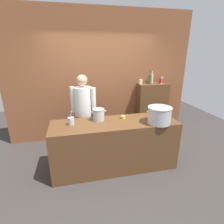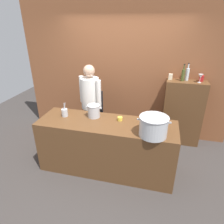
{
  "view_description": "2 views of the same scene",
  "coord_description": "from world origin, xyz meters",
  "px_view_note": "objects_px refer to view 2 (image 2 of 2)",
  "views": [
    {
      "loc": [
        -0.67,
        -2.76,
        2.07
      ],
      "look_at": [
        0.04,
        0.37,
        0.96
      ],
      "focal_mm": 28.03,
      "sensor_mm": 36.0,
      "label": 1
    },
    {
      "loc": [
        0.76,
        -2.7,
        2.4
      ],
      "look_at": [
        0.0,
        0.36,
        0.92
      ],
      "focal_mm": 31.99,
      "sensor_mm": 36.0,
      "label": 2
    }
  ],
  "objects_px": {
    "wine_bottle_clear": "(187,74)",
    "utensil_crock": "(65,112)",
    "chef": "(91,101)",
    "stockpot_large": "(153,126)",
    "butter_jar": "(120,119)",
    "spice_tin_red": "(201,78)",
    "spice_tin_cream": "(170,77)",
    "stockpot_small": "(94,111)",
    "wine_bottle_olive": "(183,75)",
    "wine_glass_wide": "(201,77)"
  },
  "relations": [
    {
      "from": "wine_bottle_clear",
      "to": "stockpot_small",
      "type": "bearing_deg",
      "value": -143.59
    },
    {
      "from": "stockpot_large",
      "to": "butter_jar",
      "type": "bearing_deg",
      "value": 148.4
    },
    {
      "from": "stockpot_large",
      "to": "wine_bottle_clear",
      "type": "distance_m",
      "value": 1.61
    },
    {
      "from": "stockpot_small",
      "to": "spice_tin_red",
      "type": "height_order",
      "value": "spice_tin_red"
    },
    {
      "from": "stockpot_large",
      "to": "spice_tin_red",
      "type": "distance_m",
      "value": 1.69
    },
    {
      "from": "stockpot_large",
      "to": "wine_bottle_olive",
      "type": "height_order",
      "value": "wine_bottle_olive"
    },
    {
      "from": "stockpot_small",
      "to": "wine_bottle_clear",
      "type": "distance_m",
      "value": 1.92
    },
    {
      "from": "stockpot_small",
      "to": "wine_bottle_olive",
      "type": "relative_size",
      "value": 0.86
    },
    {
      "from": "wine_bottle_clear",
      "to": "wine_glass_wide",
      "type": "xyz_separation_m",
      "value": [
        0.22,
        -0.11,
        -0.01
      ]
    },
    {
      "from": "stockpot_large",
      "to": "spice_tin_cream",
      "type": "distance_m",
      "value": 1.5
    },
    {
      "from": "wine_bottle_olive",
      "to": "wine_glass_wide",
      "type": "xyz_separation_m",
      "value": [
        0.3,
        -0.04,
        -0.0
      ]
    },
    {
      "from": "chef",
      "to": "spice_tin_cream",
      "type": "distance_m",
      "value": 1.61
    },
    {
      "from": "stockpot_small",
      "to": "wine_glass_wide",
      "type": "height_order",
      "value": "wine_glass_wide"
    },
    {
      "from": "wine_bottle_clear",
      "to": "spice_tin_red",
      "type": "height_order",
      "value": "wine_bottle_clear"
    },
    {
      "from": "butter_jar",
      "to": "spice_tin_red",
      "type": "xyz_separation_m",
      "value": [
        1.32,
        1.13,
        0.45
      ]
    },
    {
      "from": "wine_bottle_clear",
      "to": "spice_tin_red",
      "type": "bearing_deg",
      "value": -1.66
    },
    {
      "from": "wine_glass_wide",
      "to": "stockpot_small",
      "type": "bearing_deg",
      "value": -149.96
    },
    {
      "from": "chef",
      "to": "wine_glass_wide",
      "type": "distance_m",
      "value": 2.08
    },
    {
      "from": "stockpot_large",
      "to": "butter_jar",
      "type": "relative_size",
      "value": 5.75
    },
    {
      "from": "chef",
      "to": "wine_bottle_clear",
      "type": "xyz_separation_m",
      "value": [
        1.74,
        0.61,
        0.49
      ]
    },
    {
      "from": "butter_jar",
      "to": "wine_glass_wide",
      "type": "distance_m",
      "value": 1.71
    },
    {
      "from": "stockpot_small",
      "to": "wine_glass_wide",
      "type": "distance_m",
      "value": 2.04
    },
    {
      "from": "stockpot_large",
      "to": "butter_jar",
      "type": "height_order",
      "value": "stockpot_large"
    },
    {
      "from": "stockpot_large",
      "to": "utensil_crock",
      "type": "relative_size",
      "value": 1.88
    },
    {
      "from": "utensil_crock",
      "to": "wine_glass_wide",
      "type": "relative_size",
      "value": 1.55
    },
    {
      "from": "utensil_crock",
      "to": "stockpot_small",
      "type": "bearing_deg",
      "value": 11.06
    },
    {
      "from": "wine_glass_wide",
      "to": "wine_bottle_olive",
      "type": "bearing_deg",
      "value": 171.88
    },
    {
      "from": "stockpot_small",
      "to": "butter_jar",
      "type": "relative_size",
      "value": 3.39
    },
    {
      "from": "stockpot_large",
      "to": "spice_tin_red",
      "type": "xyz_separation_m",
      "value": [
        0.77,
        1.46,
        0.34
      ]
    },
    {
      "from": "stockpot_small",
      "to": "butter_jar",
      "type": "height_order",
      "value": "stockpot_small"
    },
    {
      "from": "wine_glass_wide",
      "to": "spice_tin_cream",
      "type": "bearing_deg",
      "value": 169.84
    },
    {
      "from": "utensil_crock",
      "to": "wine_bottle_olive",
      "type": "bearing_deg",
      "value": 30.75
    },
    {
      "from": "spice_tin_red",
      "to": "chef",
      "type": "bearing_deg",
      "value": -163.15
    },
    {
      "from": "stockpot_large",
      "to": "utensil_crock",
      "type": "distance_m",
      "value": 1.51
    },
    {
      "from": "wine_bottle_clear",
      "to": "utensil_crock",
      "type": "bearing_deg",
      "value": -148.82
    },
    {
      "from": "wine_bottle_olive",
      "to": "chef",
      "type": "bearing_deg",
      "value": -161.82
    },
    {
      "from": "stockpot_large",
      "to": "spice_tin_cream",
      "type": "bearing_deg",
      "value": 81.74
    },
    {
      "from": "stockpot_large",
      "to": "utensil_crock",
      "type": "height_order",
      "value": "stockpot_large"
    },
    {
      "from": "wine_glass_wide",
      "to": "stockpot_large",
      "type": "bearing_deg",
      "value": -118.34
    },
    {
      "from": "stockpot_small",
      "to": "wine_bottle_olive",
      "type": "xyz_separation_m",
      "value": [
        1.43,
        1.04,
        0.44
      ]
    },
    {
      "from": "chef",
      "to": "wine_glass_wide",
      "type": "relative_size",
      "value": 10.43
    },
    {
      "from": "utensil_crock",
      "to": "butter_jar",
      "type": "relative_size",
      "value": 3.06
    },
    {
      "from": "chef",
      "to": "spice_tin_cream",
      "type": "height_order",
      "value": "chef"
    },
    {
      "from": "chef",
      "to": "wine_bottle_clear",
      "type": "bearing_deg",
      "value": -135.51
    },
    {
      "from": "spice_tin_red",
      "to": "spice_tin_cream",
      "type": "height_order",
      "value": "spice_tin_red"
    },
    {
      "from": "stockpot_large",
      "to": "wine_glass_wide",
      "type": "xyz_separation_m",
      "value": [
        0.73,
        1.36,
        0.4
      ]
    },
    {
      "from": "wine_bottle_olive",
      "to": "spice_tin_red",
      "type": "relative_size",
      "value": 2.89
    },
    {
      "from": "spice_tin_red",
      "to": "spice_tin_cream",
      "type": "distance_m",
      "value": 0.56
    },
    {
      "from": "wine_bottle_olive",
      "to": "wine_bottle_clear",
      "type": "height_order",
      "value": "wine_bottle_clear"
    },
    {
      "from": "chef",
      "to": "spice_tin_red",
      "type": "distance_m",
      "value": 2.13
    }
  ]
}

